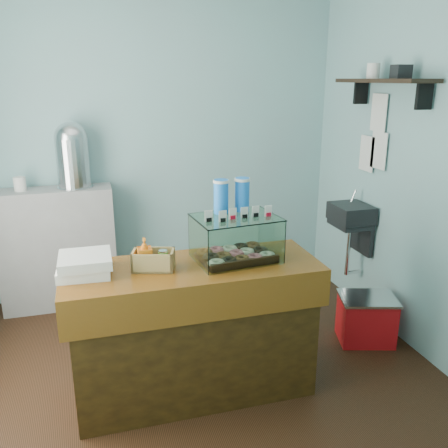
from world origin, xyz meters
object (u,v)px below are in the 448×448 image
object	(u,v)px
display_case	(235,234)
red_cooler	(366,319)
counter	(194,329)
coffee_urn	(72,154)

from	to	relation	value
display_case	red_cooler	world-z (taller)	display_case
counter	coffee_urn	distance (m)	1.97
display_case	counter	bearing A→B (deg)	-172.82
display_case	coffee_urn	bearing A→B (deg)	117.32
counter	red_cooler	world-z (taller)	counter
counter	red_cooler	size ratio (longest dim) A/B	3.16
red_cooler	coffee_urn	bearing A→B (deg)	164.44
counter	coffee_urn	xyz separation A→B (m)	(-0.70, 1.59, 0.94)
coffee_urn	red_cooler	bearing A→B (deg)	-32.03
counter	red_cooler	xyz separation A→B (m)	(1.45, 0.24, -0.27)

